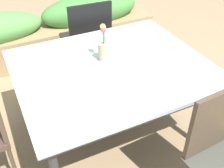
# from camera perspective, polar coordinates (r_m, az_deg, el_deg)

# --- Properties ---
(ground_plane) EXTENTS (12.00, 12.00, 0.00)m
(ground_plane) POSITION_cam_1_polar(r_m,az_deg,el_deg) (2.51, 0.44, -11.52)
(ground_plane) COLOR #9E7F5B
(dining_table) EXTENTS (1.43, 1.20, 0.72)m
(dining_table) POSITION_cam_1_polar(r_m,az_deg,el_deg) (2.14, 0.00, 2.45)
(dining_table) COLOR #B2C6C1
(dining_table) RESTS_ON ground
(chair_far_side) EXTENTS (0.48, 0.48, 0.93)m
(chair_far_side) POSITION_cam_1_polar(r_m,az_deg,el_deg) (2.95, -5.08, 9.54)
(chair_far_side) COLOR black
(chair_far_side) RESTS_ON ground
(chair_near_right) EXTENTS (0.44, 0.44, 0.92)m
(chair_near_right) POSITION_cam_1_polar(r_m,az_deg,el_deg) (1.87, 21.53, -13.03)
(chair_near_right) COLOR #43443C
(chair_near_right) RESTS_ON ground
(flower_vase) EXTENTS (0.07, 0.07, 0.29)m
(flower_vase) POSITION_cam_1_polar(r_m,az_deg,el_deg) (2.12, -1.90, 7.66)
(flower_vase) COLOR tan
(flower_vase) RESTS_ON dining_table
(planter_box) EXTENTS (2.83, 0.54, 0.70)m
(planter_box) POSITION_cam_1_polar(r_m,az_deg,el_deg) (3.60, -13.63, 10.29)
(planter_box) COLOR #9E7F56
(planter_box) RESTS_ON ground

